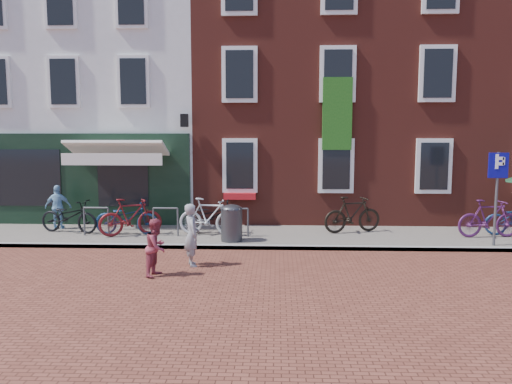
{
  "coord_description": "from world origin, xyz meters",
  "views": [
    {
      "loc": [
        1.67,
        -13.06,
        3.08
      ],
      "look_at": [
        1.12,
        0.19,
        1.5
      ],
      "focal_mm": 35.99,
      "sensor_mm": 36.0,
      "label": 1
    }
  ],
  "objects_px": {
    "litter_bin": "(232,221)",
    "bicycle_4": "(211,217)",
    "woman": "(192,235)",
    "bicycle_1": "(131,217)",
    "cafe_person": "(58,207)",
    "bicycle_2": "(127,218)",
    "boy": "(156,247)",
    "bicycle_7": "(489,218)",
    "parking_sign": "(497,182)",
    "bicycle_3": "(209,217)",
    "bicycle_5": "(352,214)",
    "bicycle_0": "(69,216)"
  },
  "relations": [
    {
      "from": "bicycle_5",
      "to": "litter_bin",
      "type": "bearing_deg",
      "value": 92.71
    },
    {
      "from": "cafe_person",
      "to": "bicycle_2",
      "type": "relative_size",
      "value": 0.73
    },
    {
      "from": "bicycle_2",
      "to": "bicycle_3",
      "type": "relative_size",
      "value": 1.03
    },
    {
      "from": "cafe_person",
      "to": "bicycle_4",
      "type": "xyz_separation_m",
      "value": [
        4.75,
        -0.45,
        -0.19
      ]
    },
    {
      "from": "litter_bin",
      "to": "bicycle_7",
      "type": "xyz_separation_m",
      "value": [
        7.18,
        0.76,
        -0.01
      ]
    },
    {
      "from": "boy",
      "to": "bicycle_4",
      "type": "height_order",
      "value": "boy"
    },
    {
      "from": "litter_bin",
      "to": "bicycle_4",
      "type": "height_order",
      "value": "litter_bin"
    },
    {
      "from": "litter_bin",
      "to": "parking_sign",
      "type": "xyz_separation_m",
      "value": [
        6.91,
        -0.27,
        1.13
      ]
    },
    {
      "from": "cafe_person",
      "to": "bicycle_5",
      "type": "xyz_separation_m",
      "value": [
        8.9,
        -0.22,
        -0.13
      ]
    },
    {
      "from": "woman",
      "to": "bicycle_1",
      "type": "height_order",
      "value": "woman"
    },
    {
      "from": "cafe_person",
      "to": "bicycle_5",
      "type": "height_order",
      "value": "cafe_person"
    },
    {
      "from": "parking_sign",
      "to": "bicycle_3",
      "type": "xyz_separation_m",
      "value": [
        -7.64,
        1.02,
        -1.14
      ]
    },
    {
      "from": "bicycle_5",
      "to": "bicycle_1",
      "type": "bearing_deg",
      "value": 78.27
    },
    {
      "from": "boy",
      "to": "bicycle_7",
      "type": "bearing_deg",
      "value": -52.51
    },
    {
      "from": "litter_bin",
      "to": "bicycle_5",
      "type": "xyz_separation_m",
      "value": [
        3.45,
        1.31,
        -0.01
      ]
    },
    {
      "from": "woman",
      "to": "bicycle_1",
      "type": "relative_size",
      "value": 0.8
    },
    {
      "from": "woman",
      "to": "bicycle_2",
      "type": "height_order",
      "value": "woman"
    },
    {
      "from": "bicycle_7",
      "to": "bicycle_3",
      "type": "bearing_deg",
      "value": 84.21
    },
    {
      "from": "litter_bin",
      "to": "bicycle_3",
      "type": "xyz_separation_m",
      "value": [
        -0.72,
        0.75,
        -0.01
      ]
    },
    {
      "from": "bicycle_1",
      "to": "bicycle_2",
      "type": "xyz_separation_m",
      "value": [
        -0.16,
        0.19,
        -0.05
      ]
    },
    {
      "from": "bicycle_2",
      "to": "bicycle_4",
      "type": "distance_m",
      "value": 2.43
    },
    {
      "from": "litter_bin",
      "to": "bicycle_1",
      "type": "xyz_separation_m",
      "value": [
        -2.95,
        0.6,
        -0.01
      ]
    },
    {
      "from": "woman",
      "to": "bicycle_2",
      "type": "relative_size",
      "value": 0.78
    },
    {
      "from": "boy",
      "to": "bicycle_7",
      "type": "distance_m",
      "value": 9.34
    },
    {
      "from": "cafe_person",
      "to": "bicycle_3",
      "type": "xyz_separation_m",
      "value": [
        4.73,
        -0.78,
        -0.13
      ]
    },
    {
      "from": "parking_sign",
      "to": "boy",
      "type": "xyz_separation_m",
      "value": [
        -8.25,
        -2.8,
        -1.16
      ]
    },
    {
      "from": "parking_sign",
      "to": "boy",
      "type": "height_order",
      "value": "parking_sign"
    },
    {
      "from": "bicycle_0",
      "to": "bicycle_7",
      "type": "height_order",
      "value": "bicycle_7"
    },
    {
      "from": "cafe_person",
      "to": "bicycle_0",
      "type": "distance_m",
      "value": 0.84
    },
    {
      "from": "bicycle_4",
      "to": "bicycle_7",
      "type": "height_order",
      "value": "bicycle_7"
    },
    {
      "from": "woman",
      "to": "cafe_person",
      "type": "relative_size",
      "value": 1.07
    },
    {
      "from": "bicycle_0",
      "to": "bicycle_7",
      "type": "relative_size",
      "value": 1.03
    },
    {
      "from": "bicycle_2",
      "to": "bicycle_5",
      "type": "height_order",
      "value": "bicycle_5"
    },
    {
      "from": "parking_sign",
      "to": "bicycle_1",
      "type": "relative_size",
      "value": 1.37
    },
    {
      "from": "litter_bin",
      "to": "bicycle_0",
      "type": "bearing_deg",
      "value": 169.02
    },
    {
      "from": "boy",
      "to": "bicycle_7",
      "type": "height_order",
      "value": "boy"
    },
    {
      "from": "boy",
      "to": "bicycle_0",
      "type": "relative_size",
      "value": 0.67
    },
    {
      "from": "parking_sign",
      "to": "bicycle_7",
      "type": "relative_size",
      "value": 1.37
    },
    {
      "from": "boy",
      "to": "cafe_person",
      "type": "bearing_deg",
      "value": 54.98
    },
    {
      "from": "litter_bin",
      "to": "cafe_person",
      "type": "xyz_separation_m",
      "value": [
        -5.45,
        1.53,
        0.12
      ]
    },
    {
      "from": "litter_bin",
      "to": "boy",
      "type": "relative_size",
      "value": 0.86
    },
    {
      "from": "bicycle_3",
      "to": "parking_sign",
      "type": "bearing_deg",
      "value": -88.28
    },
    {
      "from": "woman",
      "to": "bicycle_0",
      "type": "relative_size",
      "value": 0.78
    },
    {
      "from": "litter_bin",
      "to": "bicycle_5",
      "type": "relative_size",
      "value": 0.6
    },
    {
      "from": "boy",
      "to": "bicycle_7",
      "type": "relative_size",
      "value": 0.69
    },
    {
      "from": "bicycle_2",
      "to": "bicycle_5",
      "type": "distance_m",
      "value": 6.59
    },
    {
      "from": "woman",
      "to": "bicycle_2",
      "type": "xyz_separation_m",
      "value": [
        -2.4,
        3.02,
        -0.13
      ]
    },
    {
      "from": "bicycle_1",
      "to": "bicycle_7",
      "type": "xyz_separation_m",
      "value": [
        10.13,
        0.17,
        0.0
      ]
    },
    {
      "from": "litter_bin",
      "to": "bicycle_1",
      "type": "height_order",
      "value": "bicycle_1"
    },
    {
      "from": "parking_sign",
      "to": "woman",
      "type": "bearing_deg",
      "value": -165.56
    }
  ]
}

